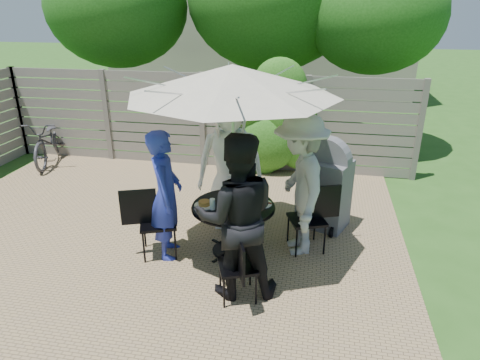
% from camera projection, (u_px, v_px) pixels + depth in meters
% --- Properties ---
extents(backyard_envelope, '(60.00, 60.00, 5.00)m').
position_uv_depth(backyard_envelope, '(262.00, 18.00, 14.28)').
color(backyard_envelope, '#2A541A').
rests_on(backyard_envelope, ground).
extents(patio_table, '(1.26, 1.26, 0.68)m').
position_uv_depth(patio_table, '(233.00, 220.00, 5.44)').
color(patio_table, black).
rests_on(patio_table, ground).
extents(umbrella, '(3.02, 3.02, 2.40)m').
position_uv_depth(umbrella, '(232.00, 80.00, 4.78)').
color(umbrella, silver).
rests_on(umbrella, ground).
extents(chair_back, '(0.50, 0.69, 0.91)m').
position_uv_depth(chair_back, '(230.00, 202.00, 6.41)').
color(chair_back, black).
rests_on(chair_back, ground).
extents(person_back, '(1.06, 0.82, 1.92)m').
position_uv_depth(person_back, '(230.00, 162.00, 6.03)').
color(person_back, white).
rests_on(person_back, ground).
extents(chair_left, '(0.71, 0.58, 0.93)m').
position_uv_depth(chair_left, '(158.00, 235.00, 5.46)').
color(chair_left, black).
rests_on(chair_left, ground).
extents(person_left, '(0.54, 0.69, 1.67)m').
position_uv_depth(person_left, '(166.00, 195.00, 5.26)').
color(person_left, '#2834AE').
rests_on(person_left, ground).
extents(chair_front, '(0.51, 0.64, 0.83)m').
position_uv_depth(chair_front, '(238.00, 279.00, 4.64)').
color(chair_front, black).
rests_on(chair_front, ground).
extents(person_front, '(1.05, 0.91, 1.86)m').
position_uv_depth(person_front, '(237.00, 218.00, 4.51)').
color(person_front, black).
rests_on(person_front, ground).
extents(chair_right, '(0.69, 0.56, 0.90)m').
position_uv_depth(chair_right, '(307.00, 231.00, 5.58)').
color(chair_right, black).
rests_on(chair_right, ground).
extents(person_right, '(0.97, 1.33, 1.86)m').
position_uv_depth(person_right, '(300.00, 185.00, 5.32)').
color(person_right, '#B4B2AF').
rests_on(person_right, ground).
extents(plate_back, '(0.26, 0.26, 0.06)m').
position_uv_depth(plate_back, '(232.00, 192.00, 5.69)').
color(plate_back, white).
rests_on(plate_back, patio_table).
extents(plate_left, '(0.26, 0.26, 0.06)m').
position_uv_depth(plate_left, '(204.00, 204.00, 5.34)').
color(plate_left, white).
rests_on(plate_left, patio_table).
extents(plate_front, '(0.26, 0.26, 0.06)m').
position_uv_depth(plate_front, '(235.00, 216.00, 5.03)').
color(plate_front, white).
rests_on(plate_front, patio_table).
extents(plate_right, '(0.26, 0.26, 0.06)m').
position_uv_depth(plate_right, '(262.00, 202.00, 5.38)').
color(plate_right, white).
rests_on(plate_right, patio_table).
extents(glass_back, '(0.07, 0.07, 0.14)m').
position_uv_depth(glass_back, '(224.00, 192.00, 5.57)').
color(glass_back, silver).
rests_on(glass_back, patio_table).
extents(glass_left, '(0.07, 0.07, 0.14)m').
position_uv_depth(glass_left, '(212.00, 204.00, 5.23)').
color(glass_left, silver).
rests_on(glass_left, patio_table).
extents(glass_right, '(0.07, 0.07, 0.14)m').
position_uv_depth(glass_right, '(253.00, 196.00, 5.45)').
color(glass_right, silver).
rests_on(glass_right, patio_table).
extents(syrup_jug, '(0.09, 0.09, 0.16)m').
position_uv_depth(syrup_jug, '(228.00, 198.00, 5.38)').
color(syrup_jug, '#59280C').
rests_on(syrup_jug, patio_table).
extents(coffee_cup, '(0.08, 0.08, 0.12)m').
position_uv_depth(coffee_cup, '(240.00, 193.00, 5.55)').
color(coffee_cup, '#C6B293').
rests_on(coffee_cup, patio_table).
extents(bicycle, '(1.08, 1.85, 0.92)m').
position_uv_depth(bicycle, '(49.00, 141.00, 8.66)').
color(bicycle, '#333338').
rests_on(bicycle, ground).
extents(bbq_grill, '(0.80, 0.72, 1.35)m').
position_uv_depth(bbq_grill, '(325.00, 187.00, 6.06)').
color(bbq_grill, '#58585D').
rests_on(bbq_grill, ground).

